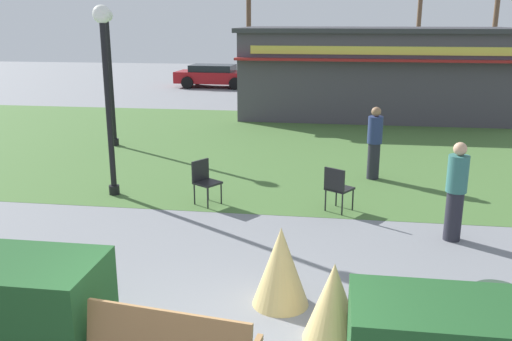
{
  "coord_description": "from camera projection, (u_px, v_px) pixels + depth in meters",
  "views": [
    {
      "loc": [
        1.11,
        -4.74,
        3.63
      ],
      "look_at": [
        -0.15,
        3.88,
        1.22
      ],
      "focal_mm": 38.72,
      "sensor_mm": 36.0,
      "label": 1
    }
  ],
  "objects": [
    {
      "name": "person_strolling",
      "position": [
        456.0,
        191.0,
        9.13
      ],
      "size": [
        0.34,
        0.34,
        1.69
      ],
      "rotation": [
        0.0,
        0.0,
        5.7
      ],
      "color": "#23232D",
      "rests_on": "ground_plane"
    },
    {
      "name": "trash_bin",
      "position": [
        494.0,
        324.0,
        6.03
      ],
      "size": [
        0.52,
        0.52,
        0.81
      ],
      "primitive_type": "cylinder",
      "color": "#2D4233",
      "rests_on": "ground_plane"
    },
    {
      "name": "lawn_patch",
      "position": [
        297.0,
        146.0,
        16.23
      ],
      "size": [
        36.0,
        12.0,
        0.01
      ],
      "primitive_type": "cube",
      "color": "#446B33",
      "rests_on": "ground_plane"
    },
    {
      "name": "food_kiosk",
      "position": [
        374.0,
        72.0,
        20.95
      ],
      "size": [
        10.07,
        4.89,
        3.29
      ],
      "color": "#47424C",
      "rests_on": "ground_plane"
    },
    {
      "name": "person_standing",
      "position": [
        374.0,
        143.0,
        12.68
      ],
      "size": [
        0.34,
        0.34,
        1.69
      ],
      "rotation": [
        0.0,
        0.0,
        4.06
      ],
      "color": "#23232D",
      "rests_on": "ground_plane"
    },
    {
      "name": "parked_car_east_slot",
      "position": [
        420.0,
        78.0,
        28.29
      ],
      "size": [
        4.34,
        2.33,
        1.2
      ],
      "color": "#B7BABF",
      "rests_on": "ground_plane"
    },
    {
      "name": "ornamental_grass_behind_left",
      "position": [
        333.0,
        302.0,
        6.35
      ],
      "size": [
        0.7,
        0.7,
        0.96
      ],
      "primitive_type": "cone",
      "color": "tan",
      "rests_on": "ground_plane"
    },
    {
      "name": "parked_car_west_slot",
      "position": [
        215.0,
        75.0,
        29.8
      ],
      "size": [
        4.28,
        2.21,
        1.2
      ],
      "color": "maroon",
      "rests_on": "ground_plane"
    },
    {
      "name": "cafe_chair_east",
      "position": [
        204.0,
        178.0,
        11.05
      ],
      "size": [
        0.61,
        0.61,
        0.89
      ],
      "color": "black",
      "rests_on": "ground_plane"
    },
    {
      "name": "cafe_chair_west",
      "position": [
        337.0,
        186.0,
        10.56
      ],
      "size": [
        0.61,
        0.61,
        0.89
      ],
      "color": "black",
      "rests_on": "ground_plane"
    },
    {
      "name": "parked_car_center_slot",
      "position": [
        309.0,
        77.0,
        29.09
      ],
      "size": [
        4.28,
        2.21,
        1.2
      ],
      "color": "#2D6638",
      "rests_on": "ground_plane"
    },
    {
      "name": "tree_center_bg",
      "position": [
        418.0,
        32.0,
        35.05
      ],
      "size": [
        0.91,
        0.96,
        6.27
      ],
      "color": "brown",
      "rests_on": "ground_plane"
    },
    {
      "name": "tree_left_bg",
      "position": [
        493.0,
        38.0,
        30.99
      ],
      "size": [
        0.91,
        0.96,
        5.8
      ],
      "color": "brown",
      "rests_on": "ground_plane"
    },
    {
      "name": "lamppost_mid",
      "position": [
        106.0,
        78.0,
        11.1
      ],
      "size": [
        0.36,
        0.36,
        3.88
      ],
      "color": "black",
      "rests_on": "ground_plane"
    },
    {
      "name": "ornamental_grass_behind_right",
      "position": [
        281.0,
        266.0,
        7.12
      ],
      "size": [
        0.75,
        0.75,
        1.07
      ],
      "primitive_type": "cone",
      "color": "tan",
      "rests_on": "ground_plane"
    },
    {
      "name": "lamppost_far",
      "position": [
        109.0,
        61.0,
        15.62
      ],
      "size": [
        0.36,
        0.36,
        3.88
      ],
      "color": "black",
      "rests_on": "ground_plane"
    },
    {
      "name": "tree_right_bg",
      "position": [
        249.0,
        33.0,
        32.04
      ],
      "size": [
        0.91,
        0.96,
        6.27
      ],
      "color": "brown",
      "rests_on": "ground_plane"
    }
  ]
}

